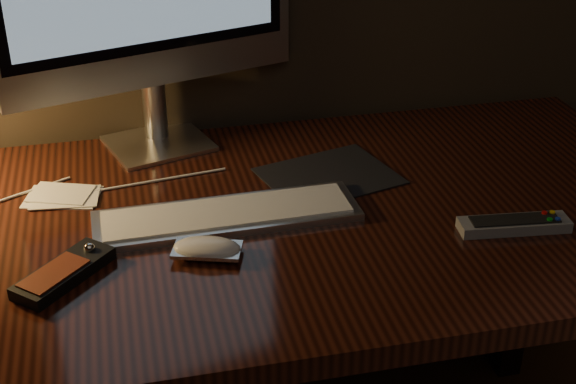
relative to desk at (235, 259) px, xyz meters
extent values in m
cube|color=#38150C|center=(0.00, -0.07, 0.11)|extent=(1.60, 0.75, 0.04)
cube|color=black|center=(0.75, 0.25, -0.27)|extent=(0.06, 0.06, 0.71)
cube|color=black|center=(0.00, 0.27, -0.17)|extent=(1.48, 0.02, 0.51)
cube|color=silver|center=(-0.11, 0.25, 0.13)|extent=(0.23, 0.21, 0.01)
cylinder|color=silver|center=(-0.11, 0.28, 0.20)|extent=(0.06, 0.06, 0.13)
cube|color=silver|center=(-0.02, -0.07, 0.14)|extent=(0.45, 0.13, 0.02)
cube|color=black|center=(0.19, 0.04, 0.13)|extent=(0.27, 0.24, 0.00)
ellipsoid|color=white|center=(-0.07, -0.18, 0.14)|extent=(0.12, 0.09, 0.02)
cube|color=black|center=(-0.28, -0.19, 0.14)|extent=(0.15, 0.16, 0.02)
cube|color=maroon|center=(-0.28, -0.19, 0.15)|extent=(0.11, 0.11, 0.00)
sphere|color=silver|center=(-0.28, -0.19, 0.15)|extent=(0.02, 0.02, 0.02)
cube|color=gray|center=(0.43, -0.21, 0.14)|extent=(0.19, 0.07, 0.02)
cube|color=black|center=(0.43, -0.21, 0.15)|extent=(0.15, 0.05, 0.00)
cylinder|color=red|center=(0.43, -0.21, 0.15)|extent=(0.01, 0.01, 0.00)
cylinder|color=#0C8C19|center=(0.43, -0.21, 0.15)|extent=(0.01, 0.01, 0.00)
cylinder|color=gold|center=(0.43, -0.21, 0.15)|extent=(0.01, 0.01, 0.00)
cylinder|color=#1433BF|center=(0.43, -0.21, 0.15)|extent=(0.01, 0.01, 0.00)
cube|color=white|center=(-0.29, 0.07, 0.13)|extent=(0.14, 0.11, 0.01)
cylinder|color=white|center=(-0.26, 0.07, 0.13)|extent=(0.52, 0.15, 0.00)
camera|label=1|loc=(-0.18, -1.22, 0.81)|focal=50.00mm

